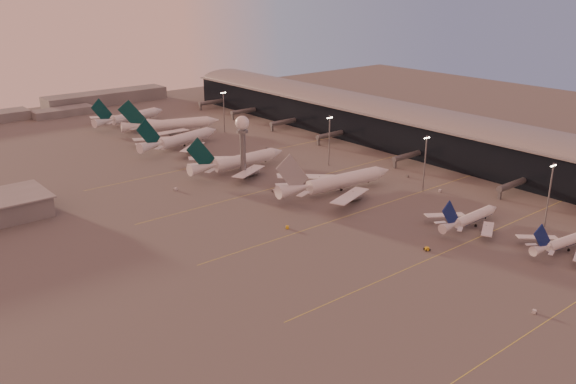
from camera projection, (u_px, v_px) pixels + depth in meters
ground at (450, 272)px, 193.99m from camera, size 700.00×700.00×0.00m
taxiway_markings at (382, 203)px, 252.75m from camera, size 180.00×185.25×0.02m
terminal at (406, 127)px, 335.32m from camera, size 57.00×362.00×23.04m
radar_tower at (243, 135)px, 277.42m from camera, size 6.40×6.40×31.10m
mast_a at (549, 192)px, 224.18m from camera, size 3.60×0.56×25.00m
mast_b at (425, 161)px, 262.44m from camera, size 3.60×0.56×25.00m
mast_c at (329, 138)px, 299.50m from camera, size 3.60×0.56×25.00m
mast_d at (224, 110)px, 363.85m from camera, size 3.60×0.56×25.00m
distant_horizon at (72, 104)px, 431.07m from camera, size 165.00×37.50×9.00m
narrowbody_near at (563, 244)px, 207.80m from camera, size 33.03×26.21×12.94m
narrowbody_mid at (470, 220)px, 227.67m from camera, size 36.41×29.07×14.23m
widebody_white at (337, 185)px, 263.89m from camera, size 60.93×48.60×21.45m
greentail_a at (239, 164)px, 294.36m from camera, size 56.07×45.27×20.36m
greentail_b at (180, 142)px, 333.42m from camera, size 56.04×44.77×20.65m
greentail_c at (172, 127)px, 366.31m from camera, size 58.28×46.37×21.82m
greentail_d at (130, 119)px, 387.19m from camera, size 54.63×43.57×20.24m
gsv_truck_a at (535, 309)px, 169.77m from camera, size 5.69×2.90×2.19m
gsv_tug_mid at (427, 249)px, 208.74m from camera, size 4.60×3.72×1.14m
gsv_truck_b at (440, 189)px, 265.86m from camera, size 6.32×3.29×2.43m
gsv_truck_c at (287, 225)px, 227.12m from camera, size 5.13×5.85×2.33m
gsv_catering_b at (408, 173)px, 285.30m from camera, size 4.73×2.41×3.80m
gsv_tug_far at (274, 190)px, 266.32m from camera, size 4.04×4.08×1.03m
gsv_truck_d at (175, 188)px, 267.76m from camera, size 3.83×6.33×2.41m
gsv_tug_hangar at (267, 148)px, 332.82m from camera, size 3.23×2.21×0.86m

